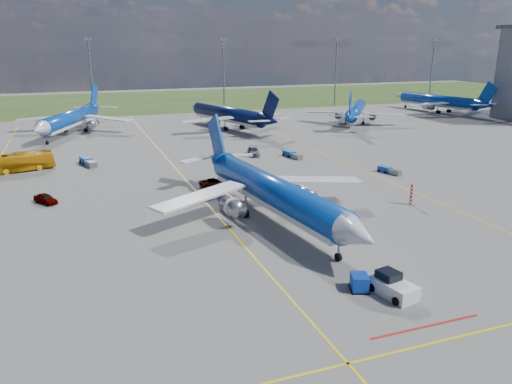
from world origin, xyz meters
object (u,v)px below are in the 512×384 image
object	(u,v)px
uld_container	(359,282)
baggage_tug_c	(88,162)
warning_post	(412,194)
baggage_tug_w	(389,170)
pushback_tug	(392,286)
bg_jet_ene	(437,112)
service_car_a	(46,199)
bg_jet_n	(228,128)
service_car_c	(254,151)
bg_jet_ne	(355,123)
bg_jet_nnw	(72,134)
service_car_b	(215,183)
apron_bus	(18,162)
main_airliner	(273,220)
baggage_tug_e	(292,155)

from	to	relation	value
uld_container	baggage_tug_c	distance (m)	61.77
warning_post	baggage_tug_w	world-z (taller)	warning_post
baggage_tug_c	warning_post	bearing A→B (deg)	-59.81
uld_container	pushback_tug	bearing A→B (deg)	-17.91
bg_jet_ene	service_car_a	distance (m)	128.52
bg_jet_n	pushback_tug	world-z (taller)	bg_jet_n
pushback_tug	service_car_c	bearing A→B (deg)	70.87
bg_jet_ene	service_car_a	size ratio (longest dim) A/B	10.03
bg_jet_n	bg_jet_ne	distance (m)	36.00
service_car_c	service_car_a	bearing A→B (deg)	-138.67
bg_jet_n	service_car_a	size ratio (longest dim) A/B	10.22
bg_jet_nnw	bg_jet_ne	distance (m)	74.35
service_car_b	baggage_tug_w	xyz separation A→B (m)	(29.80, -2.07, -0.19)
apron_bus	service_car_a	world-z (taller)	apron_bus
main_airliner	baggage_tug_c	distance (m)	43.70
bg_jet_ene	pushback_tug	xyz separation A→B (m)	(-84.72, -97.70, 0.81)
bg_jet_nnw	main_airliner	xyz separation A→B (m)	(22.73, -74.06, 0.00)
baggage_tug_c	bg_jet_nnw	bearing A→B (deg)	78.36
baggage_tug_e	pushback_tug	bearing A→B (deg)	-116.62
bg_jet_ne	uld_container	distance (m)	99.32
warning_post	main_airliner	xyz separation A→B (m)	(-20.03, 0.55, -1.50)
bg_jet_ne	service_car_b	size ratio (longest dim) A/B	8.07
service_car_a	baggage_tug_e	xyz separation A→B (m)	(43.40, 14.83, -0.16)
bg_jet_ne	baggage_tug_e	size ratio (longest dim) A/B	7.32
apron_bus	service_car_c	world-z (taller)	apron_bus
baggage_tug_w	bg_jet_ene	bearing A→B (deg)	30.12
pushback_tug	service_car_c	xyz separation A→B (m)	(7.94, 57.44, -0.06)
apron_bus	service_car_c	xyz separation A→B (m)	(42.07, -1.51, -0.85)
pushback_tug	apron_bus	bearing A→B (deg)	108.81
bg_jet_nnw	bg_jet_n	world-z (taller)	bg_jet_nnw
bg_jet_nnw	bg_jet_ne	xyz separation A→B (m)	(73.89, -8.20, 0.00)
uld_container	baggage_tug_c	world-z (taller)	uld_container
bg_jet_ene	service_car_a	bearing A→B (deg)	16.98
warning_post	service_car_a	bearing A→B (deg)	159.39
pushback_tug	service_car_b	xyz separation A→B (m)	(-5.27, 38.35, -0.17)
service_car_a	main_airliner	bearing A→B (deg)	-66.84
baggage_tug_w	baggage_tug_e	bearing A→B (deg)	106.17
service_car_b	baggage_tug_w	size ratio (longest dim) A/B	1.03
bg_jet_ne	baggage_tug_w	world-z (taller)	bg_jet_ne
baggage_tug_e	service_car_a	bearing A→B (deg)	-172.76
bg_jet_ne	baggage_tug_e	distance (m)	48.39
bg_jet_ne	uld_container	bearing A→B (deg)	95.56
warning_post	main_airliner	distance (m)	20.09
bg_jet_ene	baggage_tug_c	xyz separation A→B (m)	(-107.60, -37.78, 0.59)
bg_jet_ene	uld_container	size ratio (longest dim) A/B	22.26
bg_jet_n	service_car_c	world-z (taller)	bg_jet_n
bg_jet_ne	pushback_tug	world-z (taller)	bg_jet_ne
baggage_tug_c	bg_jet_ne	bearing A→B (deg)	5.23
service_car_b	bg_jet_n	bearing A→B (deg)	-24.76
bg_jet_ene	uld_container	bearing A→B (deg)	37.25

